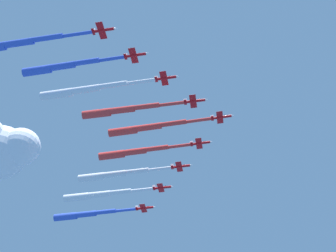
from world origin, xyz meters
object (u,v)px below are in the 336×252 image
(jet_lead, at_px, (147,128))
(jet_port_outer, at_px, (98,195))
(jet_starboard_outer, at_px, (62,66))
(jet_starboard_mid, at_px, (84,90))
(jet_port_inner, at_px, (134,152))
(jet_trail_port, at_px, (86,214))
(jet_port_mid, at_px, (114,174))
(jet_starboard_inner, at_px, (121,110))
(jet_trail_starboard, at_px, (17,43))

(jet_lead, height_order, jet_port_outer, jet_lead)
(jet_starboard_outer, bearing_deg, jet_starboard_mid, 73.48)
(jet_port_inner, xyz_separation_m, jet_starboard_mid, (-7.04, -37.05, -1.32))
(jet_port_inner, height_order, jet_starboard_mid, jet_port_inner)
(jet_starboard_mid, height_order, jet_starboard_outer, jet_starboard_outer)
(jet_starboard_outer, distance_m, jet_trail_port, 81.32)
(jet_port_inner, bearing_deg, jet_port_mid, 147.98)
(jet_port_mid, height_order, jet_starboard_mid, jet_port_mid)
(jet_lead, xyz_separation_m, jet_port_inner, (-10.26, 9.49, -0.95))
(jet_port_inner, distance_m, jet_starboard_outer, 50.80)
(jet_lead, distance_m, jet_starboard_inner, 15.65)
(jet_port_inner, height_order, jet_starboard_outer, jet_port_inner)
(jet_lead, distance_m, jet_port_mid, 30.19)
(jet_starboard_outer, xyz_separation_m, jet_trail_starboard, (-12.13, -14.54, 1.00))
(jet_lead, bearing_deg, jet_starboard_outer, -117.65)
(jet_lead, bearing_deg, jet_trail_starboard, -121.23)
(jet_port_mid, height_order, jet_trail_starboard, jet_port_mid)
(jet_lead, bearing_deg, jet_port_outer, 143.32)
(jet_port_outer, bearing_deg, jet_starboard_mid, -70.70)
(jet_starboard_inner, distance_m, jet_trail_starboard, 48.91)
(jet_port_mid, xyz_separation_m, jet_trail_port, (-23.50, 18.55, 0.57))
(jet_port_mid, xyz_separation_m, jet_trail_starboard, (-9.05, -72.82, -0.21))
(jet_port_mid, bearing_deg, jet_starboard_outer, -86.98)
(jet_port_mid, relative_size, jet_starboard_outer, 1.04)
(jet_port_mid, bearing_deg, jet_port_inner, -32.02)
(jet_port_inner, xyz_separation_m, jet_port_mid, (-13.84, 8.66, 0.06))
(jet_port_mid, bearing_deg, jet_trail_starboard, -97.09)
(jet_port_inner, relative_size, jet_port_outer, 0.97)
(jet_starboard_mid, relative_size, jet_port_outer, 1.09)
(jet_port_inner, distance_m, jet_trail_starboard, 68.13)
(jet_starboard_inner, bearing_deg, jet_port_mid, 119.12)
(jet_trail_starboard, bearing_deg, jet_port_outer, 92.31)
(jet_starboard_inner, distance_m, jet_starboard_outer, 30.14)
(jet_port_mid, relative_size, jet_port_outer, 1.01)
(jet_starboard_inner, bearing_deg, jet_starboard_mid, -128.98)
(jet_starboard_inner, relative_size, jet_port_outer, 0.99)
(jet_starboard_mid, bearing_deg, jet_port_outer, 109.30)
(jet_port_outer, distance_m, jet_starboard_outer, 69.05)
(jet_port_outer, bearing_deg, jet_port_inner, -33.99)
(jet_lead, height_order, jet_port_inner, jet_lead)
(jet_port_inner, distance_m, jet_port_mid, 16.33)
(jet_port_inner, xyz_separation_m, jet_starboard_outer, (-10.77, -49.63, -1.15))
(jet_trail_port, height_order, jet_trail_starboard, jet_trail_port)
(jet_lead, relative_size, jet_port_mid, 1.03)
(jet_starboard_inner, distance_m, jet_trail_port, 65.44)
(jet_starboard_inner, height_order, jet_starboard_mid, jet_starboard_mid)
(jet_starboard_inner, bearing_deg, jet_port_inner, 99.73)
(jet_port_inner, bearing_deg, jet_trail_port, 143.92)
(jet_port_outer, xyz_separation_m, jet_starboard_outer, (15.42, -67.29, -1.69))
(jet_starboard_mid, xyz_separation_m, jet_port_outer, (-19.15, 54.71, 1.87))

